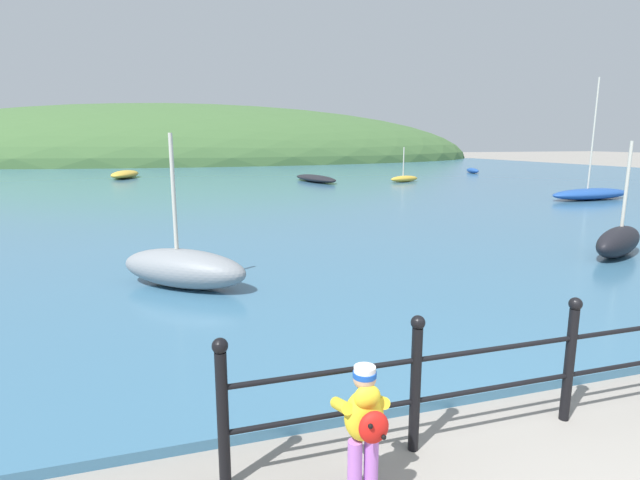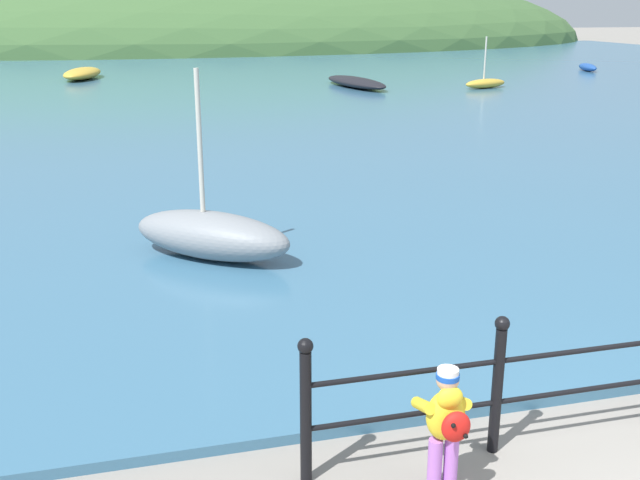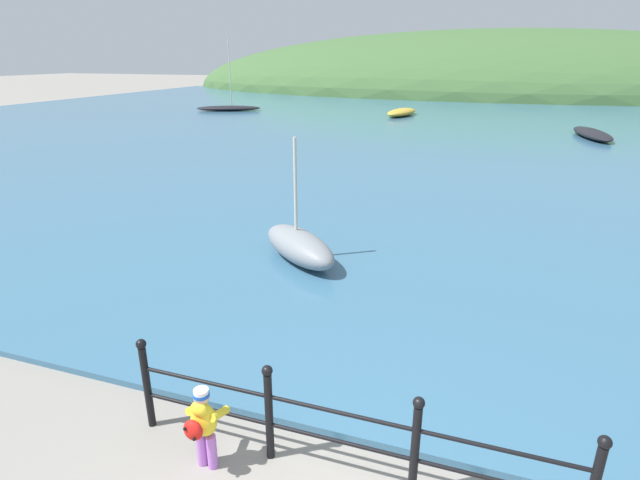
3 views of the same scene
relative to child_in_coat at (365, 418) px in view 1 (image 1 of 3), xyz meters
The scene contains 11 objects.
water 30.92m from the child_in_coat, 86.79° to the left, with size 80.00×60.00×0.10m, color #386684.
far_hillside 68.96m from the child_in_coat, 88.56° to the left, with size 83.22×45.77×14.83m.
iron_railing 1.45m from the child_in_coat, 14.53° to the left, with size 4.90×0.12×1.21m.
child_in_coat is the anchor object (origin of this frame).
boat_green_fishing 33.60m from the child_in_coat, 96.61° to the left, with size 2.27×4.17×0.52m.
boat_far_left 9.71m from the child_in_coat, 32.70° to the left, with size 2.34×1.63×2.50m.
boat_twin_mast 27.97m from the child_in_coat, 62.73° to the left, with size 2.26×1.28×2.12m.
boat_far_right 21.48m from the child_in_coat, 40.73° to the left, with size 4.26×1.49×5.08m.
boat_blue_hull 27.70m from the child_in_coat, 74.05° to the left, with size 2.05×5.04×0.42m.
boat_mid_harbor 38.10m from the child_in_coat, 54.88° to the left, with size 1.09×2.29×0.39m.
boat_white_sailboat 5.72m from the child_in_coat, 100.87° to the left, with size 2.45×2.25×2.63m.
Camera 1 is at (-3.03, -1.94, 2.60)m, focal length 28.00 mm.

